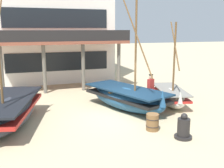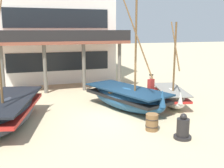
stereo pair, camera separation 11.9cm
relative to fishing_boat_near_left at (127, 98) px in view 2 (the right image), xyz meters
The scene contains 8 objects.
ground_plane 1.47m from the fishing_boat_near_left, 128.26° to the right, with size 120.00×120.00×0.00m, color tan.
fishing_boat_near_left is the anchor object (origin of this frame).
fishing_boat_centre_large 5.76m from the fishing_boat_near_left, behind, with size 3.15×5.42×5.70m.
fishing_boat_far_right 2.60m from the fishing_boat_near_left, ahead, with size 2.19×3.79×4.50m.
fisherman_by_hull 1.64m from the fishing_boat_near_left, 14.24° to the left, with size 0.42×0.36×1.68m.
capstan_winch 4.28m from the fishing_boat_near_left, 81.89° to the right, with size 0.68×0.68×1.00m.
wooden_barrel 3.12m from the fishing_boat_near_left, 92.34° to the right, with size 0.56×0.56×0.70m.
harbor_building_main 11.52m from the fishing_boat_near_left, 102.96° to the left, with size 9.28×9.10×9.70m.
Camera 2 is at (-4.17, -11.32, 4.11)m, focal length 42.52 mm.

